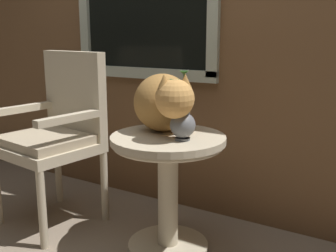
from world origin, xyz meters
The scene contains 5 objects.
back_wall centered at (-0.01, 0.71, 1.30)m, with size 4.00×0.07×2.60m.
wicker_side_table centered at (0.14, 0.17, 0.43)m, with size 0.58×0.58×0.62m.
wicker_chair centered at (-0.61, 0.14, 0.56)m, with size 0.56×0.54×1.01m.
cat centered at (0.08, 0.23, 0.77)m, with size 0.55×0.52×0.32m.
pewter_vase_with_ivy centered at (0.24, 0.14, 0.71)m, with size 0.12×0.12×0.33m.
Camera 1 is at (1.17, -1.50, 1.11)m, focal length 43.39 mm.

